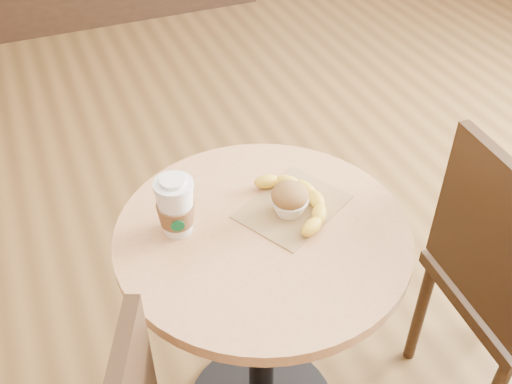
{
  "coord_description": "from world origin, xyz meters",
  "views": [
    {
      "loc": [
        -0.47,
        -0.86,
        1.67
      ],
      "look_at": [
        -0.08,
        0.06,
        0.83
      ],
      "focal_mm": 42.0,
      "sensor_mm": 36.0,
      "label": 1
    }
  ],
  "objects_px": {
    "chair_right": "(509,282)",
    "cafe_table": "(262,298)",
    "coffee_cup": "(176,208)",
    "banana": "(298,200)",
    "muffin": "(290,199)"
  },
  "relations": [
    {
      "from": "cafe_table",
      "to": "chair_right",
      "type": "bearing_deg",
      "value": -16.25
    },
    {
      "from": "chair_right",
      "to": "coffee_cup",
      "type": "xyz_separation_m",
      "value": [
        -0.79,
        0.25,
        0.32
      ]
    },
    {
      "from": "cafe_table",
      "to": "banana",
      "type": "bearing_deg",
      "value": 21.12
    },
    {
      "from": "coffee_cup",
      "to": "banana",
      "type": "distance_m",
      "value": 0.28
    },
    {
      "from": "coffee_cup",
      "to": "cafe_table",
      "type": "bearing_deg",
      "value": -10.54
    },
    {
      "from": "chair_right",
      "to": "cafe_table",
      "type": "bearing_deg",
      "value": 77.12
    },
    {
      "from": "coffee_cup",
      "to": "banana",
      "type": "height_order",
      "value": "coffee_cup"
    },
    {
      "from": "banana",
      "to": "coffee_cup",
      "type": "bearing_deg",
      "value": 169.65
    },
    {
      "from": "cafe_table",
      "to": "muffin",
      "type": "distance_m",
      "value": 0.29
    },
    {
      "from": "muffin",
      "to": "chair_right",
      "type": "bearing_deg",
      "value": -21.3
    },
    {
      "from": "chair_right",
      "to": "muffin",
      "type": "distance_m",
      "value": 0.65
    },
    {
      "from": "coffee_cup",
      "to": "banana",
      "type": "bearing_deg",
      "value": 5.89
    },
    {
      "from": "cafe_table",
      "to": "coffee_cup",
      "type": "xyz_separation_m",
      "value": [
        -0.17,
        0.07,
        0.3
      ]
    },
    {
      "from": "coffee_cup",
      "to": "chair_right",
      "type": "bearing_deg",
      "value": -5.12
    },
    {
      "from": "chair_right",
      "to": "muffin",
      "type": "xyz_separation_m",
      "value": [
        -0.54,
        0.21,
        0.3
      ]
    }
  ]
}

